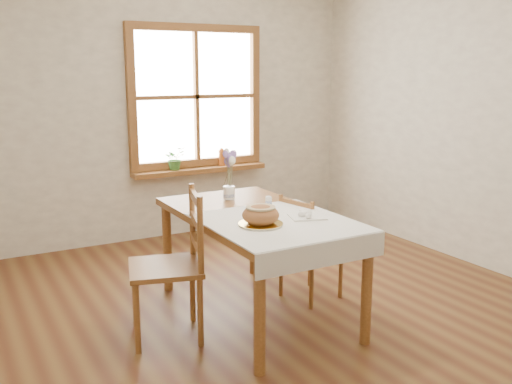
% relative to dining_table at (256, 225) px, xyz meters
% --- Properties ---
extents(ground, '(5.00, 5.00, 0.00)m').
position_rel_dining_table_xyz_m(ground, '(0.00, -0.30, -0.66)').
color(ground, brown).
rests_on(ground, ground).
extents(room_walls, '(4.60, 5.10, 2.65)m').
position_rel_dining_table_xyz_m(room_walls, '(0.00, -0.30, 1.04)').
color(room_walls, white).
rests_on(room_walls, ground).
extents(window, '(1.46, 0.08, 1.46)m').
position_rel_dining_table_xyz_m(window, '(0.50, 2.17, 0.79)').
color(window, '#945B2D').
rests_on(window, ground).
extents(window_sill, '(1.46, 0.20, 0.05)m').
position_rel_dining_table_xyz_m(window_sill, '(0.50, 2.10, 0.03)').
color(window_sill, '#945B2D').
rests_on(window_sill, ground).
extents(dining_table, '(0.90, 1.60, 0.75)m').
position_rel_dining_table_xyz_m(dining_table, '(0.00, 0.00, 0.00)').
color(dining_table, '#945B2D').
rests_on(dining_table, ground).
extents(table_linen, '(0.91, 0.99, 0.01)m').
position_rel_dining_table_xyz_m(table_linen, '(0.00, -0.30, 0.09)').
color(table_linen, silver).
rests_on(table_linen, dining_table).
extents(chair_left, '(0.59, 0.57, 0.98)m').
position_rel_dining_table_xyz_m(chair_left, '(-0.68, -0.02, -0.17)').
color(chair_left, '#945B2D').
rests_on(chair_left, ground).
extents(chair_right, '(0.47, 0.45, 0.81)m').
position_rel_dining_table_xyz_m(chair_right, '(0.52, 0.07, -0.26)').
color(chair_right, '#945B2D').
rests_on(chair_right, ground).
extents(bread_plate, '(0.33, 0.33, 0.01)m').
position_rel_dining_table_xyz_m(bread_plate, '(-0.15, -0.33, 0.10)').
color(bread_plate, silver).
rests_on(bread_plate, table_linen).
extents(bread_loaf, '(0.24, 0.24, 0.13)m').
position_rel_dining_table_xyz_m(bread_loaf, '(-0.15, -0.33, 0.17)').
color(bread_loaf, '#AA663C').
rests_on(bread_loaf, bread_plate).
extents(egg_napkin, '(0.28, 0.26, 0.01)m').
position_rel_dining_table_xyz_m(egg_napkin, '(0.22, -0.31, 0.10)').
color(egg_napkin, silver).
rests_on(egg_napkin, table_linen).
extents(eggs, '(0.22, 0.21, 0.04)m').
position_rel_dining_table_xyz_m(eggs, '(0.22, -0.31, 0.13)').
color(eggs, white).
rests_on(eggs, egg_napkin).
extents(salt_shaker, '(0.06, 0.06, 0.09)m').
position_rel_dining_table_xyz_m(salt_shaker, '(0.13, 0.05, 0.14)').
color(salt_shaker, silver).
rests_on(salt_shaker, table_linen).
extents(pepper_shaker, '(0.05, 0.05, 0.08)m').
position_rel_dining_table_xyz_m(pepper_shaker, '(0.13, 0.06, 0.14)').
color(pepper_shaker, silver).
rests_on(pepper_shaker, table_linen).
extents(flower_vase, '(0.09, 0.09, 0.10)m').
position_rel_dining_table_xyz_m(flower_vase, '(0.02, 0.45, 0.13)').
color(flower_vase, silver).
rests_on(flower_vase, dining_table).
extents(lavender_bouquet, '(0.16, 0.16, 0.30)m').
position_rel_dining_table_xyz_m(lavender_bouquet, '(0.02, 0.45, 0.33)').
color(lavender_bouquet, '#8262AD').
rests_on(lavender_bouquet, flower_vase).
extents(potted_plant, '(0.28, 0.30, 0.18)m').
position_rel_dining_table_xyz_m(potted_plant, '(0.22, 2.10, 0.14)').
color(potted_plant, '#37732E').
rests_on(potted_plant, window_sill).
extents(amber_bottle, '(0.08, 0.08, 0.19)m').
position_rel_dining_table_xyz_m(amber_bottle, '(0.75, 2.10, 0.15)').
color(amber_bottle, '#B45A21').
rests_on(amber_bottle, window_sill).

